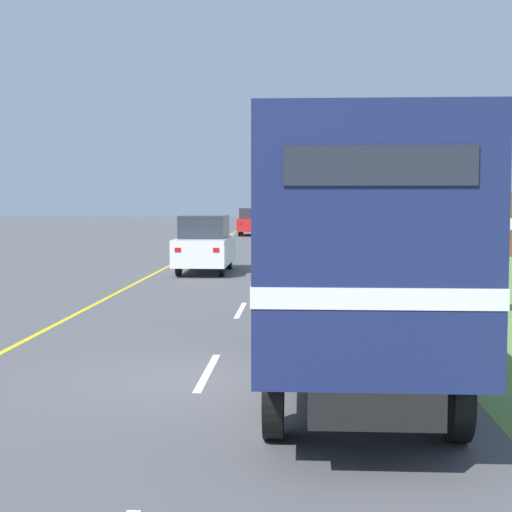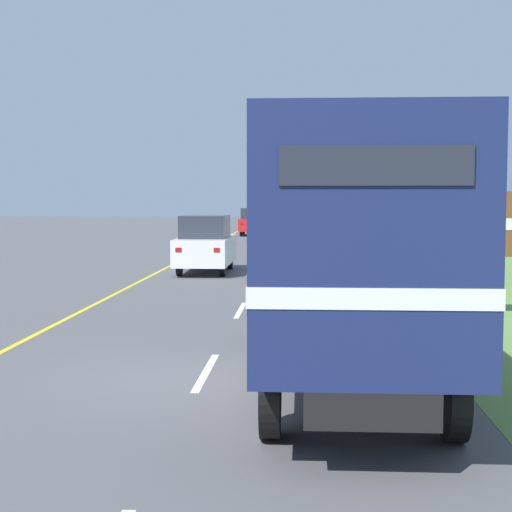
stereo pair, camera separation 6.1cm
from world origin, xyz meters
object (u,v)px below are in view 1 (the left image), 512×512
at_px(horse_trailer_truck, 351,246).
at_px(lead_car_red_ahead, 251,222).
at_px(lead_car_white, 205,244).
at_px(delineator_post, 459,319).
at_px(highway_sign, 495,227).
at_px(lead_car_grey_ahead, 310,227).

bearing_deg(horse_trailer_truck, lead_car_red_ahead, 95.36).
distance_m(horse_trailer_truck, lead_car_white, 17.16).
xyz_separation_m(horse_trailer_truck, lead_car_white, (-4.08, 16.64, -0.96)).
relative_size(horse_trailer_truck, delineator_post, 8.74).
bearing_deg(highway_sign, lead_car_grey_ahead, 97.56).
distance_m(lead_car_grey_ahead, delineator_post, 31.68).
bearing_deg(highway_sign, lead_car_white, 127.35).
bearing_deg(lead_car_grey_ahead, delineator_post, -85.91).
relative_size(lead_car_grey_ahead, delineator_post, 4.40).
height_order(lead_car_grey_ahead, highway_sign, highway_sign).
distance_m(lead_car_white, delineator_post, 14.97).
xyz_separation_m(lead_car_white, delineator_post, (6.20, -13.62, -0.51)).
relative_size(lead_car_white, delineator_post, 4.75).
distance_m(lead_car_white, lead_car_red_ahead, 27.74).
relative_size(lead_car_white, lead_car_grey_ahead, 1.08).
xyz_separation_m(horse_trailer_truck, delineator_post, (2.12, 3.03, -1.47)).
xyz_separation_m(horse_trailer_truck, highway_sign, (3.58, 6.61, 0.02)).
xyz_separation_m(lead_car_white, lead_car_red_ahead, (-0.09, 27.74, -0.04)).
relative_size(lead_car_grey_ahead, lead_car_red_ahead, 1.08).
relative_size(highway_sign, delineator_post, 3.29).
bearing_deg(horse_trailer_truck, delineator_post, 54.98).
relative_size(lead_car_grey_ahead, highway_sign, 1.34).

